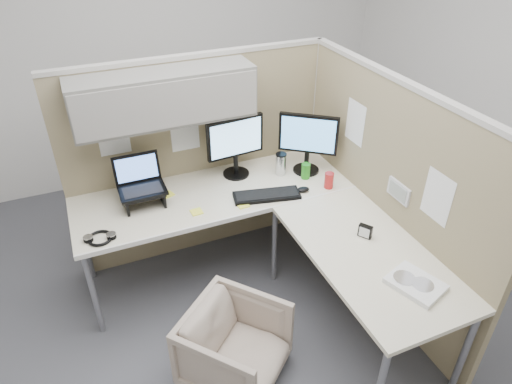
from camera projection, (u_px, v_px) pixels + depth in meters
name	position (u px, v px, depth m)	size (l,w,h in m)	color
ground	(257.00, 310.00, 3.31)	(4.50, 4.50, 0.00)	#44454B
partition_back	(184.00, 132.00, 3.28)	(2.00, 0.36, 1.63)	#948561
partition_right	(382.00, 194.00, 3.11)	(0.07, 2.03, 1.63)	#948561
desk	(267.00, 221.00, 3.07)	(2.00, 1.98, 0.73)	beige
office_chair	(235.00, 344.00, 2.72)	(0.55, 0.51, 0.56)	#B9A493
monitor_left	(235.00, 142.00, 3.34)	(0.44, 0.20, 0.47)	black
monitor_right	(308.00, 139.00, 3.39)	(0.37, 0.29, 0.47)	black
laptop_station	(141.00, 187.00, 3.11)	(0.31, 0.27, 0.33)	black
keyboard	(267.00, 195.00, 3.23)	(0.47, 0.16, 0.02)	black
mouse	(303.00, 189.00, 3.29)	(0.09, 0.06, 0.03)	black
travel_mug	(281.00, 164.00, 3.45)	(0.08, 0.08, 0.18)	silver
soda_can_green	(329.00, 180.00, 3.31)	(0.07, 0.07, 0.12)	#B21E1E
soda_can_silver	(306.00, 171.00, 3.42)	(0.07, 0.07, 0.12)	#268C1E
sticky_note_c	(168.00, 194.00, 3.26)	(0.08, 0.08, 0.01)	#FCFD42
sticky_note_b	(243.00, 205.00, 3.14)	(0.08, 0.08, 0.01)	#FCFD42
sticky_note_a	(197.00, 212.00, 3.08)	(0.08, 0.08, 0.01)	#FCFD42
headphones	(100.00, 238.00, 2.83)	(0.20, 0.18, 0.03)	black
paper_stack	(416.00, 284.00, 2.49)	(0.30, 0.34, 0.03)	white
desk_clock	(365.00, 231.00, 2.84)	(0.08, 0.09, 0.08)	black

